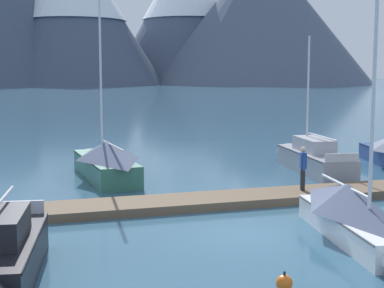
{
  "coord_description": "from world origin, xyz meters",
  "views": [
    {
      "loc": [
        -5.88,
        -15.74,
        4.82
      ],
      "look_at": [
        0.0,
        6.0,
        2.0
      ],
      "focal_mm": 54.14,
      "sensor_mm": 36.0,
      "label": 1
    }
  ],
  "objects": [
    {
      "name": "sailboat_mid_dock_starboard",
      "position": [
        2.79,
        -1.46,
        0.75
      ],
      "size": [
        2.24,
        7.09,
        7.32
      ],
      "color": "white",
      "rests_on": "ground"
    },
    {
      "name": "mountain_east_summit",
      "position": [
        9.19,
        202.1,
        27.48
      ],
      "size": [
        64.42,
        64.42,
        51.42
      ],
      "color": "#424C60",
      "rests_on": "ground"
    },
    {
      "name": "sailboat_far_berth",
      "position": [
        7.06,
        9.86,
        0.64
      ],
      "size": [
        2.33,
        7.81,
        6.56
      ],
      "color": "#93939E",
      "rests_on": "ground"
    },
    {
      "name": "mountain_rear_spur",
      "position": [
        56.26,
        220.28,
        31.44
      ],
      "size": [
        64.75,
        64.75,
        58.76
      ],
      "color": "#424C60",
      "rests_on": "ground"
    },
    {
      "name": "ground_plane",
      "position": [
        0.0,
        0.0,
        0.0
      ],
      "size": [
        700.0,
        700.0,
        0.0
      ],
      "primitive_type": "plane",
      "color": "#335B75"
    },
    {
      "name": "sailboat_mid_dock_port",
      "position": [
        -2.94,
        10.37,
        0.84
      ],
      "size": [
        2.53,
        7.66,
        8.92
      ],
      "color": "#336B56",
      "rests_on": "ground"
    },
    {
      "name": "dock",
      "position": [
        0.0,
        4.0,
        0.15
      ],
      "size": [
        28.72,
        3.15,
        0.3
      ],
      "color": "brown",
      "rests_on": "ground"
    },
    {
      "name": "mountain_north_horn",
      "position": [
        79.43,
        197.1,
        27.12
      ],
      "size": [
        85.83,
        85.83,
        53.06
      ],
      "color": "#4C566B",
      "rests_on": "ground"
    },
    {
      "name": "person_on_dock",
      "position": [
        3.91,
        4.19,
        1.26
      ],
      "size": [
        0.32,
        0.57,
        1.69
      ],
      "color": "#232328",
      "rests_on": "dock"
    },
    {
      "name": "mooring_buoy_channel_marker",
      "position": [
        -0.71,
        -4.42,
        0.19
      ],
      "size": [
        0.37,
        0.37,
        0.45
      ],
      "color": "orange",
      "rests_on": "ground"
    }
  ]
}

